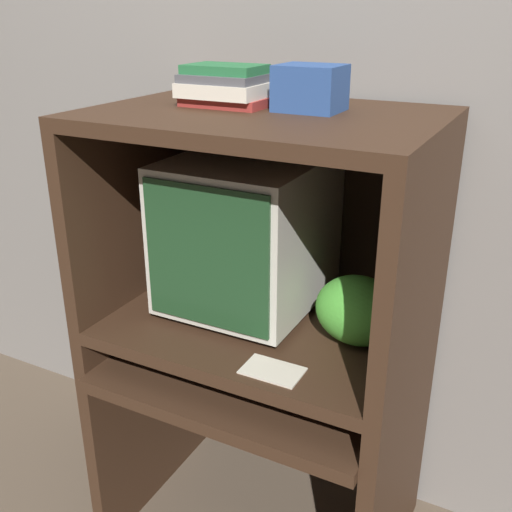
{
  "coord_description": "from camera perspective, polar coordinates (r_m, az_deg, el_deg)",
  "views": [
    {
      "loc": [
        0.65,
        -1.0,
        1.55
      ],
      "look_at": [
        -0.02,
        0.31,
        0.93
      ],
      "focal_mm": 42.0,
      "sensor_mm": 36.0,
      "label": 1
    }
  ],
  "objects": [
    {
      "name": "desk_base",
      "position": [
        1.83,
        0.2,
        -16.07
      ],
      "size": [
        0.85,
        0.64,
        0.63
      ],
      "color": "#382316",
      "rests_on": "ground_plane"
    },
    {
      "name": "desk_monitor_shelf",
      "position": [
        1.67,
        0.7,
        -6.69
      ],
      "size": [
        0.85,
        0.61,
        0.13
      ],
      "color": "#382316",
      "rests_on": "desk_base"
    },
    {
      "name": "storage_box",
      "position": [
        1.48,
        5.2,
        15.64
      ],
      "size": [
        0.15,
        0.13,
        0.11
      ],
      "color": "navy",
      "rests_on": "hutch_upper"
    },
    {
      "name": "snack_bag",
      "position": [
        1.52,
        9.7,
        -5.14
      ],
      "size": [
        0.22,
        0.16,
        0.18
      ],
      "color": "green",
      "rests_on": "desk_monitor_shelf"
    },
    {
      "name": "keyboard",
      "position": [
        1.66,
        -3.93,
        -10.23
      ],
      "size": [
        0.48,
        0.13,
        0.03
      ],
      "color": "#2D2D30",
      "rests_on": "desk_base"
    },
    {
      "name": "crt_monitor",
      "position": [
        1.64,
        -0.76,
        2.34
      ],
      "size": [
        0.38,
        0.45,
        0.42
      ],
      "color": "beige",
      "rests_on": "desk_monitor_shelf"
    },
    {
      "name": "book_stack",
      "position": [
        1.55,
        -2.95,
        15.86
      ],
      "size": [
        0.21,
        0.16,
        0.1
      ],
      "color": "maroon",
      "rests_on": "hutch_upper"
    },
    {
      "name": "mouse",
      "position": [
        1.55,
        5.39,
        -12.9
      ],
      "size": [
        0.07,
        0.05,
        0.03
      ],
      "color": "#28282B",
      "rests_on": "desk_base"
    },
    {
      "name": "paper_card",
      "position": [
        1.42,
        1.58,
        -10.86
      ],
      "size": [
        0.14,
        0.09,
        0.0
      ],
      "color": "beige",
      "rests_on": "desk_monitor_shelf"
    },
    {
      "name": "hutch_upper",
      "position": [
        1.54,
        1.29,
        6.82
      ],
      "size": [
        0.85,
        0.61,
        0.56
      ],
      "color": "#382316",
      "rests_on": "desk_monitor_shelf"
    },
    {
      "name": "wall_back",
      "position": [
        1.81,
        6.2,
        14.67
      ],
      "size": [
        6.0,
        0.06,
        2.6
      ],
      "color": "gray",
      "rests_on": "ground_plane"
    }
  ]
}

